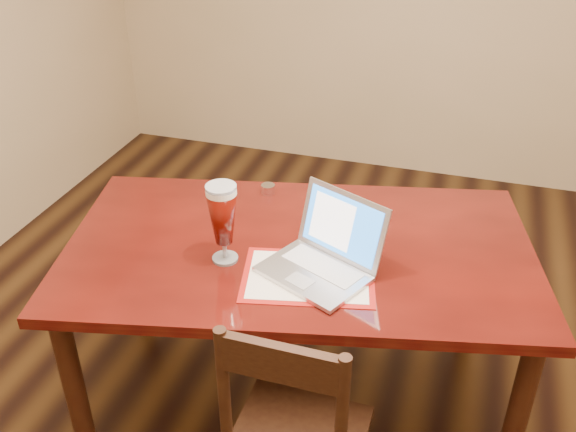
% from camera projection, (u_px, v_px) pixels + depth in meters
% --- Properties ---
extents(ground, '(5.00, 5.00, 0.00)m').
position_uv_depth(ground, '(329.00, 422.00, 2.76)').
color(ground, black).
rests_on(ground, ground).
extents(room_shell, '(4.51, 5.01, 2.71)m').
position_uv_depth(room_shell, '(349.00, 1.00, 1.84)').
color(room_shell, tan).
rests_on(room_shell, ground).
extents(dining_table, '(1.95, 1.36, 1.14)m').
position_uv_depth(dining_table, '(298.00, 265.00, 2.48)').
color(dining_table, '#4D0F0A').
rests_on(dining_table, ground).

